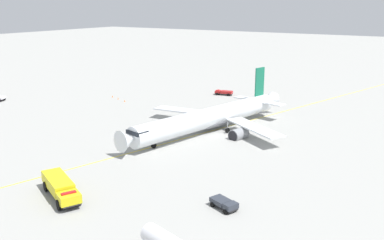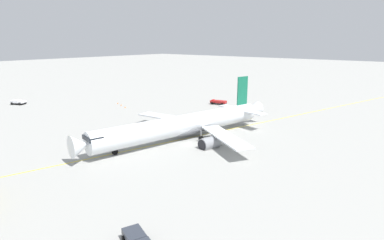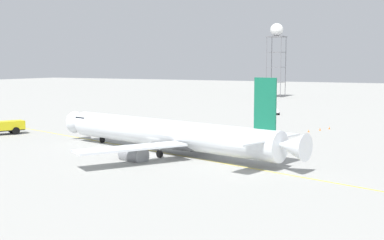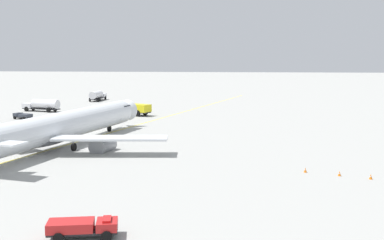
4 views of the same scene
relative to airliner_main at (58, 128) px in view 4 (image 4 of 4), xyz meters
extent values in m
plane|color=#9E9E99|center=(1.85, 1.79, -2.77)|extent=(600.00, 600.00, 0.00)
cylinder|color=silver|center=(0.51, -0.11, 0.21)|extent=(39.19, 12.59, 4.08)
cone|color=silver|center=(20.83, -4.68, 0.21)|extent=(3.78, 4.44, 3.88)
cube|color=black|center=(18.68, -4.20, 1.13)|extent=(3.10, 3.91, 0.70)
ellipsoid|color=slate|center=(-1.40, 0.32, -0.91)|extent=(14.59, 6.68, 2.25)
cube|color=silver|center=(-4.30, -8.86, -0.50)|extent=(5.08, 15.38, 0.28)
cylinder|color=gray|center=(1.35, 7.20, -1.98)|extent=(4.14, 3.21, 2.46)
cylinder|color=black|center=(3.20, 6.79, -1.98)|extent=(0.60, 2.07, 2.09)
cylinder|color=gray|center=(-1.86, -7.09, -1.98)|extent=(4.14, 3.21, 2.46)
cylinder|color=black|center=(-0.01, -7.51, -1.98)|extent=(0.60, 2.07, 2.09)
cylinder|color=#9EA0A5|center=(15.06, -3.38, -1.36)|extent=(0.20, 0.20, 1.72)
cylinder|color=black|center=(15.06, -3.38, -2.22)|extent=(1.14, 0.53, 1.10)
cylinder|color=#9EA0A5|center=(-0.65, 3.67, -1.36)|extent=(0.20, 0.20, 1.72)
cylinder|color=black|center=(-0.65, 3.67, -2.22)|extent=(1.14, 0.53, 1.10)
cylinder|color=#9EA0A5|center=(-2.16, -3.04, -1.36)|extent=(0.20, 0.20, 1.72)
cylinder|color=black|center=(-2.16, -3.04, -2.22)|extent=(1.14, 0.53, 1.10)
cube|color=#232326|center=(42.98, 20.51, -2.12)|extent=(4.45, 9.52, 0.20)
cube|color=silver|center=(43.88, 23.84, -1.47)|extent=(3.01, 2.96, 1.10)
cube|color=black|center=(44.17, 24.90, -1.31)|extent=(2.02, 0.62, 0.62)
cylinder|color=silver|center=(42.64, 19.25, -0.96)|extent=(3.79, 7.01, 2.12)
cylinder|color=black|center=(42.64, 23.97, -2.22)|extent=(0.56, 1.13, 1.10)
cylinder|color=black|center=(45.02, 23.33, -2.22)|extent=(0.56, 1.13, 1.10)
cylinder|color=black|center=(41.01, 17.96, -2.22)|extent=(0.56, 1.13, 1.10)
cylinder|color=black|center=(43.40, 17.32, -2.22)|extent=(0.56, 1.13, 1.10)
cube|color=#232326|center=(38.41, -1.65, -1.97)|extent=(6.47, 10.06, 0.20)
cube|color=yellow|center=(40.08, 1.79, -1.27)|extent=(3.49, 3.34, 1.20)
cube|color=black|center=(40.56, 2.78, -1.09)|extent=(2.09, 1.07, 0.67)
cube|color=yellow|center=(37.84, -2.82, -1.07)|extent=(5.70, 7.90, 1.60)
cube|color=red|center=(40.08, 1.79, -0.57)|extent=(1.97, 1.37, 0.16)
cylinder|color=black|center=(38.73, 2.11, -2.07)|extent=(0.86, 1.38, 1.40)
cylinder|color=black|center=(41.17, 0.92, -2.07)|extent=(0.86, 1.38, 1.40)
cylinder|color=black|center=(35.78, -3.95, -2.07)|extent=(0.86, 1.38, 1.40)
cylinder|color=black|center=(38.23, -5.14, -2.07)|extent=(0.86, 1.38, 1.40)
cube|color=#232326|center=(-33.51, -14.61, -2.29)|extent=(2.61, 5.25, 0.20)
cube|color=red|center=(-33.14, -16.33, -1.87)|extent=(2.15, 1.87, 0.65)
cube|color=black|center=(-33.00, -16.97, -1.77)|extent=(1.56, 0.41, 0.36)
cube|color=red|center=(-33.68, -13.78, -1.84)|extent=(2.53, 3.64, 0.70)
cube|color=red|center=(-33.14, -16.33, -1.44)|extent=(1.41, 0.86, 0.16)
cylinder|color=black|center=(-32.22, -16.14, -2.39)|extent=(0.43, 0.80, 0.76)
cylinder|color=black|center=(-34.06, -16.53, -2.39)|extent=(0.43, 0.80, 0.76)
cylinder|color=black|center=(-32.92, -12.84, -2.39)|extent=(0.43, 0.80, 0.76)
cylinder|color=black|center=(-34.76, -13.24, -2.39)|extent=(0.43, 0.80, 0.76)
cube|color=#232326|center=(29.43, 18.79, -2.35)|extent=(2.82, 4.13, 0.20)
cube|color=#2D333D|center=(29.91, 20.04, -1.90)|extent=(2.11, 1.72, 0.70)
cube|color=black|center=(30.08, 20.48, -1.80)|extent=(1.46, 0.62, 0.39)
cube|color=#2D333D|center=(29.19, 18.16, -1.95)|extent=(2.59, 2.97, 0.60)
cylinder|color=black|center=(29.06, 20.36, -2.45)|extent=(0.49, 0.70, 0.64)
cylinder|color=black|center=(30.76, 19.71, -2.45)|extent=(0.49, 0.70, 0.64)
cylinder|color=black|center=(28.14, 17.97, -2.45)|extent=(0.49, 0.70, 0.64)
cylinder|color=black|center=(29.84, 17.32, -2.45)|extent=(0.49, 0.70, 0.64)
cube|color=#232326|center=(70.47, 15.10, -2.12)|extent=(9.10, 2.55, 0.20)
cube|color=silver|center=(73.78, 14.97, -1.47)|extent=(2.50, 2.67, 1.10)
cube|color=black|center=(74.88, 14.93, -1.31)|extent=(0.17, 2.16, 0.62)
cylinder|color=silver|center=(69.17, 15.16, -0.96)|extent=(6.50, 2.38, 2.12)
cylinder|color=black|center=(73.68, 16.26, -2.22)|extent=(1.11, 0.32, 1.10)
cylinder|color=black|center=(73.57, 13.69, -2.22)|extent=(1.11, 0.32, 1.10)
cylinder|color=black|center=(67.64, 16.51, -2.22)|extent=(1.11, 0.32, 1.10)
cylinder|color=black|center=(67.54, 13.93, -2.22)|extent=(1.11, 0.32, 1.10)
cube|color=yellow|center=(2.51, -0.55, -2.77)|extent=(180.34, 51.87, 0.01)
cone|color=orange|center=(-11.67, -33.38, -2.50)|extent=(0.36, 0.36, 0.55)
cylinder|color=white|center=(-11.67, -33.38, -2.47)|extent=(0.22, 0.22, 0.06)
cone|color=orange|center=(-12.97, -36.92, -2.50)|extent=(0.36, 0.36, 0.55)
cylinder|color=white|center=(-12.97, -36.92, -2.47)|extent=(0.22, 0.22, 0.06)
cone|color=orange|center=(-14.09, -39.97, -2.50)|extent=(0.36, 0.36, 0.55)
cylinder|color=white|center=(-14.09, -39.97, -2.47)|extent=(0.22, 0.22, 0.06)
camera|label=1|loc=(74.56, 42.17, 23.03)|focal=40.05mm
camera|label=2|loc=(46.80, 39.90, 16.82)|focal=29.28mm
camera|label=3|loc=(-39.17, 65.47, 10.59)|focal=48.66mm
camera|label=4|loc=(-66.87, -25.96, 10.52)|focal=45.81mm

